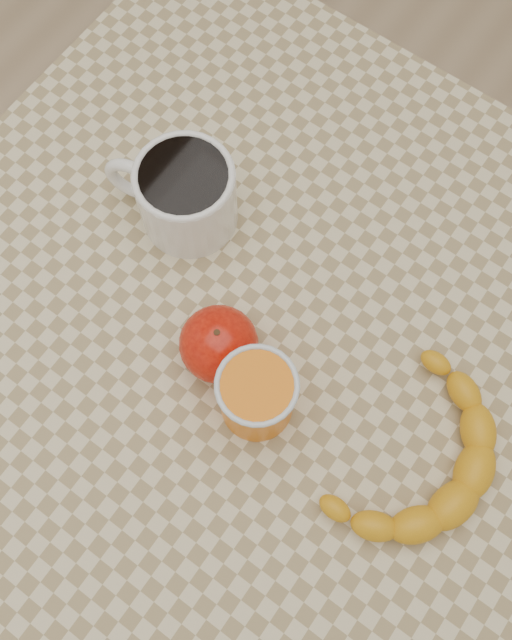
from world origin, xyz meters
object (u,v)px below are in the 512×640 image
Objects in this scene: banana at (416,460)px; orange_juice_glass at (257,396)px; apple at (219,344)px; coffee_mug at (184,193)px; table at (256,350)px.

orange_juice_glass is at bearing -153.36° from banana.
coffee_mug is at bearing 139.16° from apple.
orange_juice_glass is 0.17m from banana.
banana is (0.21, -0.03, 0.11)m from table.
orange_juice_glass is at bearing -53.73° from table.
table is at bearing 126.27° from orange_juice_glass.
coffee_mug reaches higher than apple.
orange_juice_glass reaches higher than banana.
orange_juice_glass is 0.07m from apple.
apple is at bearing -40.84° from coffee_mug.
coffee_mug is 0.36m from banana.
orange_juice_glass is (0.05, -0.07, 0.13)m from table.
orange_juice_glass is 0.91× the size of apple.
table is 0.16m from orange_juice_glass.
table is 2.97× the size of banana.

